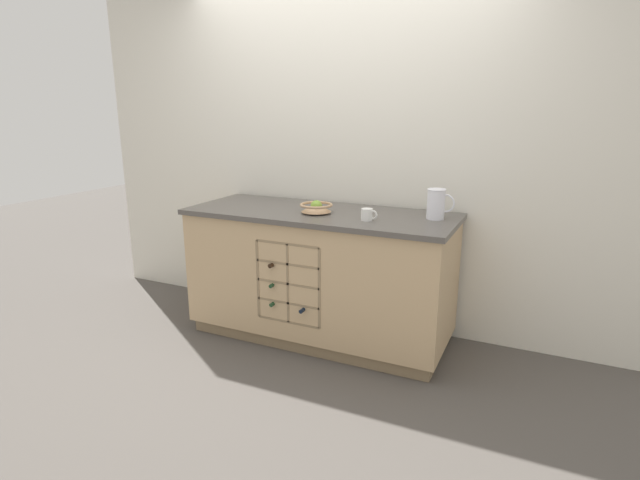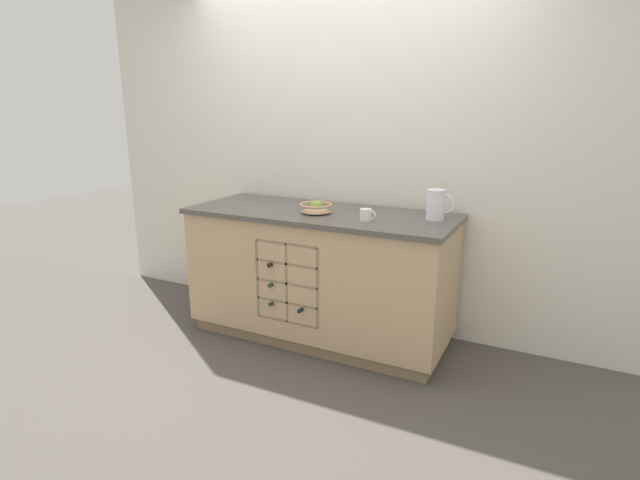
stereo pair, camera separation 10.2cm
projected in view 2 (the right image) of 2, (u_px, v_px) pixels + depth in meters
The scene contains 6 objects.
ground_plane at pixel (320, 335), 3.66m from camera, with size 14.00×14.00×0.00m, color #4C4742.
back_wall at pixel (345, 155), 3.69m from camera, with size 4.40×0.06×2.55m, color silver.
kitchen_island at pixel (320, 274), 3.54m from camera, with size 1.86×0.76×0.93m.
fruit_bowl at pixel (316, 207), 3.36m from camera, with size 0.22×0.22×0.09m.
white_pitcher at pixel (436, 204), 3.14m from camera, with size 0.18×0.12×0.19m.
ceramic_mug at pixel (366, 215), 3.13m from camera, with size 0.11×0.07×0.08m.
Camera 2 is at (1.52, -3.00, 1.62)m, focal length 28.00 mm.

